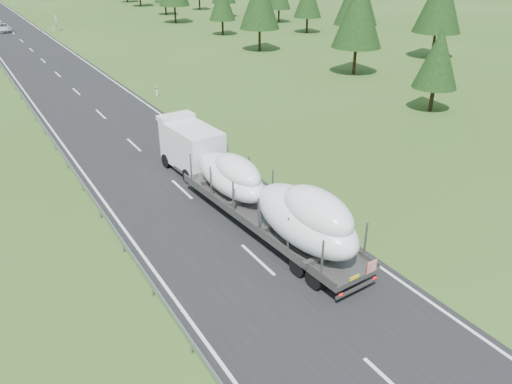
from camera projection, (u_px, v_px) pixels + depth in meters
ground at (258, 260)px, 23.98m from camera, size 400.00×400.00×0.00m
road_surface at (0, 20)px, 100.59m from camera, size 10.00×400.00×0.02m
highway_sign at (56, 20)px, 87.82m from camera, size 0.08×0.90×2.60m
boat_truck at (252, 186)px, 26.57m from camera, size 3.44×18.57×3.93m
distant_van at (3, 28)px, 86.94m from camera, size 2.43×5.11×1.41m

